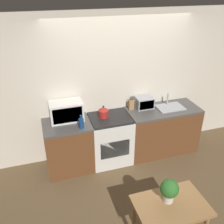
# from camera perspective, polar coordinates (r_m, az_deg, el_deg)

# --- Properties ---
(ground_plane) EXTENTS (16.00, 16.00, 0.00)m
(ground_plane) POSITION_cam_1_polar(r_m,az_deg,el_deg) (4.31, 6.55, -16.25)
(ground_plane) COLOR brown
(wall_back) EXTENTS (10.00, 0.06, 2.60)m
(wall_back) POSITION_cam_1_polar(r_m,az_deg,el_deg) (4.49, 1.65, 5.85)
(wall_back) COLOR beige
(wall_back) RESTS_ON ground_plane
(counter_left_run) EXTENTS (0.78, 0.62, 0.90)m
(counter_left_run) POSITION_cam_1_polar(r_m,az_deg,el_deg) (4.41, -9.89, -7.70)
(counter_left_run) COLOR brown
(counter_left_run) RESTS_ON ground_plane
(counter_right_run) EXTENTS (1.34, 0.62, 0.90)m
(counter_right_run) POSITION_cam_1_polar(r_m,az_deg,el_deg) (4.88, 11.18, -3.99)
(counter_right_run) COLOR brown
(counter_right_run) RESTS_ON ground_plane
(stove_range) EXTENTS (0.72, 0.62, 0.90)m
(stove_range) POSITION_cam_1_polar(r_m,az_deg,el_deg) (4.53, -0.47, -6.19)
(stove_range) COLOR silver
(stove_range) RESTS_ON ground_plane
(kettle) EXTENTS (0.18, 0.18, 0.21)m
(kettle) POSITION_cam_1_polar(r_m,az_deg,el_deg) (4.26, -1.97, -0.00)
(kettle) COLOR maroon
(kettle) RESTS_ON stove_range
(microwave) EXTENTS (0.54, 0.32, 0.33)m
(microwave) POSITION_cam_1_polar(r_m,az_deg,el_deg) (4.20, -10.39, 0.19)
(microwave) COLOR silver
(microwave) RESTS_ON counter_left_run
(bottle) EXTENTS (0.08, 0.08, 0.23)m
(bottle) POSITION_cam_1_polar(r_m,az_deg,el_deg) (3.98, -7.03, -2.51)
(bottle) COLOR navy
(bottle) RESTS_ON counter_left_run
(knife_block) EXTENTS (0.09, 0.06, 0.25)m
(knife_block) POSITION_cam_1_polar(r_m,az_deg,el_deg) (4.52, 4.40, 1.71)
(knife_block) COLOR #9E7042
(knife_block) RESTS_ON counter_right_run
(toaster_oven) EXTENTS (0.32, 0.25, 0.21)m
(toaster_oven) POSITION_cam_1_polar(r_m,az_deg,el_deg) (4.61, 7.36, 2.19)
(toaster_oven) COLOR #999BA0
(toaster_oven) RESTS_ON counter_right_run
(sink_basin) EXTENTS (0.49, 0.34, 0.24)m
(sink_basin) POSITION_cam_1_polar(r_m,az_deg,el_deg) (4.72, 13.10, 1.12)
(sink_basin) COLOR #999BA0
(sink_basin) RESTS_ON counter_right_run
(dining_table) EXTENTS (0.83, 0.55, 0.74)m
(dining_table) POSITION_cam_1_polar(r_m,az_deg,el_deg) (3.19, 13.12, -21.33)
(dining_table) COLOR #9E7042
(dining_table) RESTS_ON ground_plane
(potted_plant) EXTENTS (0.21, 0.21, 0.29)m
(potted_plant) POSITION_cam_1_polar(r_m,az_deg,el_deg) (3.01, 12.96, -16.93)
(potted_plant) COLOR beige
(potted_plant) RESTS_ON dining_table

